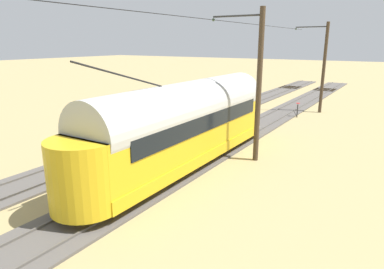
{
  "coord_description": "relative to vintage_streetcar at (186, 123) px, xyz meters",
  "views": [
    {
      "loc": [
        -11.48,
        16.98,
        6.19
      ],
      "look_at": [
        -3.09,
        3.63,
        1.93
      ],
      "focal_mm": 32.02,
      "sensor_mm": 36.0,
      "label": 1
    }
  ],
  "objects": [
    {
      "name": "ground_plane",
      "position": [
        2.31,
        -2.92,
        -2.25
      ],
      "size": [
        220.0,
        220.0,
        0.0
      ],
      "primitive_type": "plane",
      "color": "tan"
    },
    {
      "name": "track_streetcar_siding",
      "position": [
        0.0,
        -3.23,
        -2.2
      ],
      "size": [
        2.8,
        80.0,
        0.18
      ],
      "color": "#56514C",
      "rests_on": "ground"
    },
    {
      "name": "track_adjacent_siding",
      "position": [
        4.62,
        -3.23,
        -2.2
      ],
      "size": [
        2.8,
        80.0,
        0.18
      ],
      "color": "#56514C",
      "rests_on": "ground"
    },
    {
      "name": "vintage_streetcar",
      "position": [
        0.0,
        0.0,
        0.0
      ],
      "size": [
        2.65,
        15.69,
        5.45
      ],
      "color": "gold",
      "rests_on": "ground"
    },
    {
      "name": "catenary_pole_foreground",
      "position": [
        -2.65,
        -18.07,
        1.86
      ],
      "size": [
        2.94,
        0.28,
        7.88
      ],
      "color": "#423323",
      "rests_on": "ground"
    },
    {
      "name": "catenary_pole_mid_near",
      "position": [
        -2.65,
        -2.67,
        1.86
      ],
      "size": [
        2.94,
        0.28,
        7.88
      ],
      "color": "#423323",
      "rests_on": "ground"
    },
    {
      "name": "overhead_wire_run",
      "position": [
        -0.06,
        -3.4,
        5.08
      ],
      "size": [
        2.74,
        34.8,
        0.18
      ],
      "color": "black",
      "rests_on": "ground"
    },
    {
      "name": "switch_stand",
      "position": [
        -1.58,
        -14.76,
        -1.55
      ],
      "size": [
        0.5,
        0.3,
        1.24
      ],
      "color": "black",
      "rests_on": "ground"
    },
    {
      "name": "spare_tie_stack",
      "position": [
        8.39,
        -1.13,
        -1.98
      ],
      "size": [
        2.4,
        2.4,
        0.54
      ],
      "color": "#2D2316",
      "rests_on": "ground"
    },
    {
      "name": "track_end_bumper",
      "position": [
        4.62,
        -14.67,
        -1.85
      ],
      "size": [
        1.8,
        0.6,
        0.8
      ],
      "primitive_type": "cube",
      "color": "#B2A519",
      "rests_on": "ground"
    }
  ]
}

